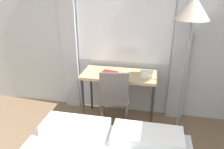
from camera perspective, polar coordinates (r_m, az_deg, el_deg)
wall_back_with_window at (r=3.28m, az=1.72°, el=11.93°), size 5.20×0.13×2.70m
desk at (r=3.16m, az=1.92°, el=-1.06°), size 1.07×0.50×0.77m
desk_chair at (r=3.04m, az=0.58°, el=-5.55°), size 0.46×0.46×0.92m
standing_lamp at (r=2.77m, az=20.27°, el=14.39°), size 0.40×0.40×1.85m
telephone at (r=3.06m, az=9.06°, el=0.17°), size 0.18×0.14×0.09m
book at (r=3.11m, az=-0.81°, el=0.40°), size 0.25×0.22×0.02m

